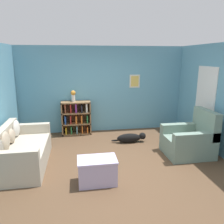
% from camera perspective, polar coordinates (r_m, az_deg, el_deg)
% --- Properties ---
extents(ground_plane, '(14.00, 14.00, 0.00)m').
position_cam_1_polar(ground_plane, '(5.01, 0.75, -12.87)').
color(ground_plane, brown).
extents(wall_back, '(5.60, 0.13, 2.60)m').
position_cam_1_polar(wall_back, '(6.76, -2.50, 5.86)').
color(wall_back, '#609EB7').
rests_on(wall_back, ground_plane).
extents(couch, '(0.94, 1.79, 0.85)m').
position_cam_1_polar(couch, '(5.09, -22.82, -9.47)').
color(couch, '#B7AD99').
rests_on(couch, ground_plane).
extents(bookshelf, '(0.86, 0.36, 1.00)m').
position_cam_1_polar(bookshelf, '(6.65, -9.28, -1.49)').
color(bookshelf, olive).
rests_on(bookshelf, ground_plane).
extents(recliner_chair, '(1.05, 0.89, 1.08)m').
position_cam_1_polar(recliner_chair, '(5.54, 19.79, -6.92)').
color(recliner_chair, gray).
rests_on(recliner_chair, ground_plane).
extents(coffee_table, '(0.72, 0.46, 0.48)m').
position_cam_1_polar(coffee_table, '(4.17, -3.87, -14.89)').
color(coffee_table, '#ADA3CC').
rests_on(coffee_table, ground_plane).
extents(dog, '(0.96, 0.23, 0.26)m').
position_cam_1_polar(dog, '(6.03, 4.93, -6.72)').
color(dog, black).
rests_on(dog, ground_plane).
extents(vase, '(0.14, 0.14, 0.33)m').
position_cam_1_polar(vase, '(6.49, -10.10, 4.30)').
color(vase, silver).
rests_on(vase, bookshelf).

